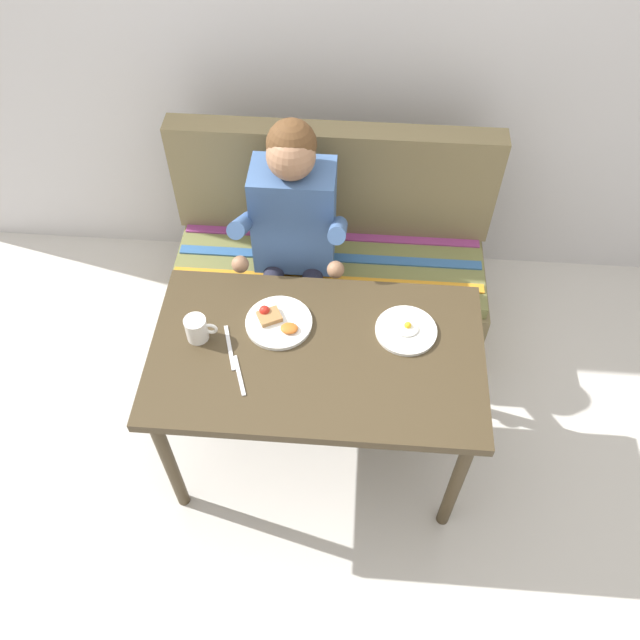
{
  "coord_description": "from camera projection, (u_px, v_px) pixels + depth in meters",
  "views": [
    {
      "loc": [
        0.11,
        -1.36,
        2.63
      ],
      "look_at": [
        0.0,
        0.15,
        0.72
      ],
      "focal_mm": 36.82,
      "sensor_mm": 36.0,
      "label": 1
    }
  ],
  "objects": [
    {
      "name": "person",
      "position": [
        293.0,
        232.0,
        2.7
      ],
      "size": [
        0.45,
        0.61,
        1.21
      ],
      "color": "#406094",
      "rests_on": "ground"
    },
    {
      "name": "back_wall",
      "position": [
        341.0,
        18.0,
        2.68
      ],
      "size": [
        4.4,
        0.1,
        2.6
      ],
      "primitive_type": "cube",
      "color": "silver",
      "rests_on": "ground"
    },
    {
      "name": "coffee_mug",
      "position": [
        197.0,
        328.0,
        2.34
      ],
      "size": [
        0.12,
        0.08,
        0.1
      ],
      "color": "white",
      "rests_on": "table"
    },
    {
      "name": "ground_plane",
      "position": [
        317.0,
        447.0,
        2.91
      ],
      "size": [
        8.0,
        8.0,
        0.0
      ],
      "primitive_type": "plane",
      "color": "beige"
    },
    {
      "name": "knife",
      "position": [
        230.0,
        348.0,
        2.35
      ],
      "size": [
        0.07,
        0.2,
        0.0
      ],
      "primitive_type": "cube",
      "rotation": [
        0.0,
        0.0,
        0.3
      ],
      "color": "silver",
      "rests_on": "table"
    },
    {
      "name": "table",
      "position": [
        317.0,
        364.0,
        2.41
      ],
      "size": [
        1.2,
        0.7,
        0.73
      ],
      "color": "#3F321F",
      "rests_on": "ground"
    },
    {
      "name": "fork",
      "position": [
        239.0,
        375.0,
        2.27
      ],
      "size": [
        0.07,
        0.16,
        0.0
      ],
      "primitive_type": "cube",
      "rotation": [
        0.0,
        0.0,
        0.34
      ],
      "color": "silver",
      "rests_on": "table"
    },
    {
      "name": "plate_eggs",
      "position": [
        406.0,
        330.0,
        2.39
      ],
      "size": [
        0.23,
        0.23,
        0.04
      ],
      "color": "white",
      "rests_on": "table"
    },
    {
      "name": "plate_breakfast",
      "position": [
        278.0,
        322.0,
        2.41
      ],
      "size": [
        0.25,
        0.25,
        0.05
      ],
      "color": "white",
      "rests_on": "table"
    },
    {
      "name": "couch",
      "position": [
        330.0,
        270.0,
        3.13
      ],
      "size": [
        1.44,
        0.56,
        1.0
      ],
      "color": "olive",
      "rests_on": "ground"
    }
  ]
}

